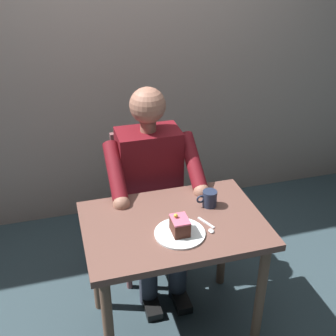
# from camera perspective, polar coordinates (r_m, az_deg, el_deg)

# --- Properties ---
(ground_plane) EXTENTS (14.00, 14.00, 0.00)m
(ground_plane) POSITION_cam_1_polar(r_m,az_deg,el_deg) (2.62, 0.66, -19.83)
(ground_plane) COLOR #2F4148
(cafe_rear_panel) EXTENTS (6.40, 0.12, 3.00)m
(cafe_rear_panel) POSITION_cam_1_polar(r_m,az_deg,el_deg) (3.04, -6.59, 19.89)
(cafe_rear_panel) COLOR #A78F86
(cafe_rear_panel) RESTS_ON ground
(dining_table) EXTENTS (0.89, 0.61, 0.71)m
(dining_table) POSITION_cam_1_polar(r_m,az_deg,el_deg) (2.20, 0.75, -9.42)
(dining_table) COLOR brown
(dining_table) RESTS_ON ground
(chair) EXTENTS (0.42, 0.42, 0.89)m
(chair) POSITION_cam_1_polar(r_m,az_deg,el_deg) (2.75, -2.86, -3.66)
(chair) COLOR brown
(chair) RESTS_ON ground
(seated_person) EXTENTS (0.53, 0.58, 1.23)m
(seated_person) POSITION_cam_1_polar(r_m,az_deg,el_deg) (2.53, -2.05, -2.84)
(seated_person) COLOR maroon
(seated_person) RESTS_ON ground
(dessert_plate) EXTENTS (0.24, 0.24, 0.01)m
(dessert_plate) POSITION_cam_1_polar(r_m,az_deg,el_deg) (2.06, 1.44, -8.60)
(dessert_plate) COLOR white
(dessert_plate) RESTS_ON dining_table
(cake_slice) EXTENTS (0.08, 0.10, 0.10)m
(cake_slice) POSITION_cam_1_polar(r_m,az_deg,el_deg) (2.03, 1.45, -7.59)
(cake_slice) COLOR #492117
(cake_slice) RESTS_ON dessert_plate
(coffee_cup) EXTENTS (0.11, 0.07, 0.09)m
(coffee_cup) POSITION_cam_1_polar(r_m,az_deg,el_deg) (2.24, 5.46, -3.98)
(coffee_cup) COLOR #202940
(coffee_cup) RESTS_ON dining_table
(dessert_spoon) EXTENTS (0.06, 0.14, 0.01)m
(dessert_spoon) POSITION_cam_1_polar(r_m,az_deg,el_deg) (2.11, 5.39, -7.74)
(dessert_spoon) COLOR silver
(dessert_spoon) RESTS_ON dining_table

